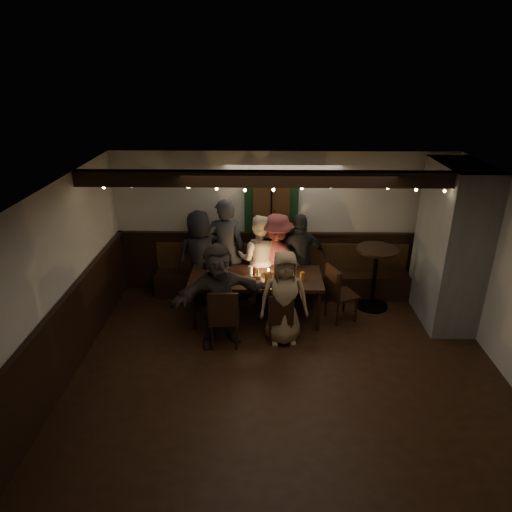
{
  "coord_description": "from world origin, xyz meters",
  "views": [
    {
      "loc": [
        -0.33,
        -5.28,
        4.03
      ],
      "look_at": [
        -0.46,
        1.6,
        1.05
      ],
      "focal_mm": 32.0,
      "sensor_mm": 36.0,
      "label": 1
    }
  ],
  "objects_px": {
    "person_e": "(300,258)",
    "person_c": "(259,259)",
    "person_a": "(200,257)",
    "high_top": "(375,270)",
    "chair_near_right": "(281,315)",
    "person_g": "(284,298)",
    "chair_end": "(338,291)",
    "person_f": "(219,295)",
    "chair_near_left": "(224,315)",
    "dining_table": "(256,280)",
    "person_d": "(277,259)",
    "person_b": "(225,251)"
  },
  "relations": [
    {
      "from": "chair_near_left",
      "to": "person_g",
      "type": "relative_size",
      "value": 0.65
    },
    {
      "from": "dining_table",
      "to": "person_d",
      "type": "relative_size",
      "value": 1.32
    },
    {
      "from": "high_top",
      "to": "person_g",
      "type": "distance_m",
      "value": 1.96
    },
    {
      "from": "chair_near_right",
      "to": "person_e",
      "type": "xyz_separation_m",
      "value": [
        0.38,
        1.39,
        0.33
      ]
    },
    {
      "from": "high_top",
      "to": "person_e",
      "type": "distance_m",
      "value": 1.3
    },
    {
      "from": "chair_near_right",
      "to": "person_a",
      "type": "height_order",
      "value": "person_a"
    },
    {
      "from": "chair_end",
      "to": "person_d",
      "type": "xyz_separation_m",
      "value": [
        -0.99,
        0.67,
        0.27
      ]
    },
    {
      "from": "dining_table",
      "to": "chair_near_right",
      "type": "distance_m",
      "value": 0.86
    },
    {
      "from": "person_g",
      "to": "person_c",
      "type": "bearing_deg",
      "value": 100.97
    },
    {
      "from": "person_a",
      "to": "person_e",
      "type": "xyz_separation_m",
      "value": [
        1.76,
        0.01,
        -0.02
      ]
    },
    {
      "from": "person_b",
      "to": "person_d",
      "type": "height_order",
      "value": "person_b"
    },
    {
      "from": "person_e",
      "to": "person_f",
      "type": "relative_size",
      "value": 1.0
    },
    {
      "from": "person_c",
      "to": "person_g",
      "type": "relative_size",
      "value": 1.07
    },
    {
      "from": "high_top",
      "to": "person_d",
      "type": "xyz_separation_m",
      "value": [
        -1.69,
        0.2,
        0.12
      ]
    },
    {
      "from": "person_b",
      "to": "high_top",
      "type": "bearing_deg",
      "value": 171.18
    },
    {
      "from": "high_top",
      "to": "person_f",
      "type": "height_order",
      "value": "person_f"
    },
    {
      "from": "high_top",
      "to": "person_d",
      "type": "height_order",
      "value": "person_d"
    },
    {
      "from": "person_a",
      "to": "person_g",
      "type": "height_order",
      "value": "person_a"
    },
    {
      "from": "chair_near_left",
      "to": "person_c",
      "type": "distance_m",
      "value": 1.6
    },
    {
      "from": "high_top",
      "to": "chair_near_right",
      "type": "bearing_deg",
      "value": -145.0
    },
    {
      "from": "high_top",
      "to": "person_a",
      "type": "distance_m",
      "value": 3.05
    },
    {
      "from": "chair_end",
      "to": "person_f",
      "type": "relative_size",
      "value": 0.6
    },
    {
      "from": "person_e",
      "to": "person_g",
      "type": "distance_m",
      "value": 1.39
    },
    {
      "from": "chair_end",
      "to": "person_g",
      "type": "xyz_separation_m",
      "value": [
        -0.91,
        -0.64,
        0.2
      ]
    },
    {
      "from": "person_c",
      "to": "person_e",
      "type": "xyz_separation_m",
      "value": [
        0.72,
        0.03,
        0.0
      ]
    },
    {
      "from": "person_a",
      "to": "chair_near_left",
      "type": "bearing_deg",
      "value": 88.18
    },
    {
      "from": "dining_table",
      "to": "person_c",
      "type": "height_order",
      "value": "person_c"
    },
    {
      "from": "person_g",
      "to": "chair_near_left",
      "type": "bearing_deg",
      "value": -173.64
    },
    {
      "from": "dining_table",
      "to": "chair_near_left",
      "type": "bearing_deg",
      "value": -117.71
    },
    {
      "from": "dining_table",
      "to": "chair_end",
      "type": "xyz_separation_m",
      "value": [
        1.34,
        -0.04,
        -0.16
      ]
    },
    {
      "from": "chair_near_right",
      "to": "person_g",
      "type": "relative_size",
      "value": 0.56
    },
    {
      "from": "chair_near_right",
      "to": "chair_end",
      "type": "xyz_separation_m",
      "value": [
        0.95,
        0.69,
        0.07
      ]
    },
    {
      "from": "chair_end",
      "to": "chair_near_left",
      "type": "bearing_deg",
      "value": -155.36
    },
    {
      "from": "person_e",
      "to": "person_g",
      "type": "xyz_separation_m",
      "value": [
        -0.34,
        -1.34,
        -0.06
      ]
    },
    {
      "from": "chair_near_left",
      "to": "chair_near_right",
      "type": "relative_size",
      "value": 1.15
    },
    {
      "from": "person_a",
      "to": "person_f",
      "type": "relative_size",
      "value": 1.02
    },
    {
      "from": "chair_end",
      "to": "person_g",
      "type": "relative_size",
      "value": 0.65
    },
    {
      "from": "chair_near_right",
      "to": "person_g",
      "type": "distance_m",
      "value": 0.28
    },
    {
      "from": "dining_table",
      "to": "person_g",
      "type": "xyz_separation_m",
      "value": [
        0.44,
        -0.68,
        0.05
      ]
    },
    {
      "from": "high_top",
      "to": "person_b",
      "type": "relative_size",
      "value": 0.59
    },
    {
      "from": "high_top",
      "to": "person_c",
      "type": "distance_m",
      "value": 2.01
    },
    {
      "from": "chair_near_left",
      "to": "chair_end",
      "type": "distance_m",
      "value": 1.98
    },
    {
      "from": "person_a",
      "to": "person_f",
      "type": "bearing_deg",
      "value": 87.07
    },
    {
      "from": "person_b",
      "to": "person_e",
      "type": "bearing_deg",
      "value": 175.92
    },
    {
      "from": "person_b",
      "to": "person_c",
      "type": "bearing_deg",
      "value": 171.88
    },
    {
      "from": "chair_near_left",
      "to": "person_b",
      "type": "height_order",
      "value": "person_b"
    },
    {
      "from": "person_e",
      "to": "person_c",
      "type": "bearing_deg",
      "value": -8.48
    },
    {
      "from": "person_a",
      "to": "person_e",
      "type": "height_order",
      "value": "person_a"
    },
    {
      "from": "person_a",
      "to": "high_top",
      "type": "bearing_deg",
      "value": 154.54
    },
    {
      "from": "high_top",
      "to": "person_e",
      "type": "xyz_separation_m",
      "value": [
        -1.27,
        0.23,
        0.11
      ]
    }
  ]
}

